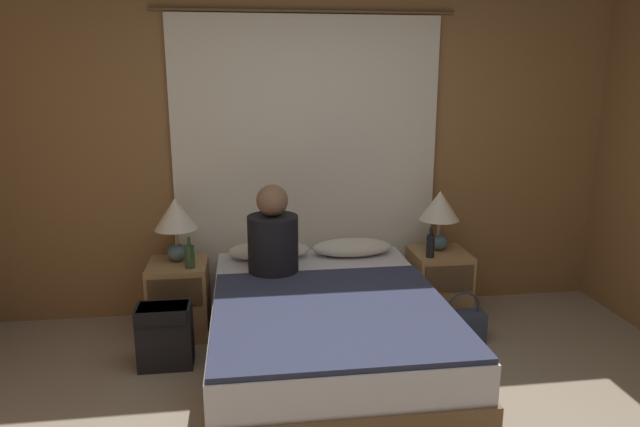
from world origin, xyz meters
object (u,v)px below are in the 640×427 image
(nightstand_left, at_px, (179,298))
(person_left_in_bed, at_px, (273,238))
(beer_bottle_on_right_stand, at_px, (430,245))
(beer_bottle_on_left_stand, at_px, (190,256))
(lamp_right, at_px, (440,210))
(lamp_left, at_px, (175,219))
(nightstand_right, at_px, (438,285))
(pillow_right, at_px, (352,247))
(bed, at_px, (326,335))
(handbag_on_floor, at_px, (463,326))
(pillow_left, at_px, (269,251))
(backpack_on_floor, at_px, (165,332))

(nightstand_left, bearing_deg, person_left_in_bed, -20.65)
(beer_bottle_on_right_stand, bearing_deg, beer_bottle_on_left_stand, 180.00)
(lamp_right, bearing_deg, lamp_left, 180.00)
(nightstand_right, bearing_deg, beer_bottle_on_left_stand, -176.57)
(lamp_left, bearing_deg, pillow_right, 1.74)
(bed, distance_m, lamp_right, 1.35)
(pillow_right, relative_size, beer_bottle_on_left_stand, 2.70)
(beer_bottle_on_left_stand, xyz_separation_m, handbag_on_floor, (1.86, -0.30, -0.50))
(bed, relative_size, pillow_left, 3.26)
(beer_bottle_on_left_stand, xyz_separation_m, beer_bottle_on_right_stand, (1.71, 0.00, 0.00))
(nightstand_right, xyz_separation_m, handbag_on_floor, (0.04, -0.41, -0.15))
(pillow_right, bearing_deg, lamp_left, -178.26)
(lamp_right, xyz_separation_m, beer_bottle_on_right_stand, (-0.12, -0.17, -0.22))
(nightstand_left, height_order, lamp_left, lamp_left)
(bed, height_order, beer_bottle_on_right_stand, beer_bottle_on_right_stand)
(person_left_in_bed, distance_m, beer_bottle_on_left_stand, 0.60)
(bed, distance_m, nightstand_right, 1.18)
(nightstand_left, distance_m, pillow_left, 0.72)
(person_left_in_bed, distance_m, beer_bottle_on_right_stand, 1.16)
(person_left_in_bed, bearing_deg, lamp_left, 155.03)
(nightstand_left, distance_m, nightstand_right, 1.92)
(lamp_left, distance_m, handbag_on_floor, 2.14)
(pillow_right, xyz_separation_m, beer_bottle_on_right_stand, (0.54, -0.21, 0.05))
(nightstand_left, relative_size, person_left_in_bed, 0.86)
(handbag_on_floor, bearing_deg, nightstand_right, 95.69)
(nightstand_right, bearing_deg, lamp_right, 90.00)
(beer_bottle_on_left_stand, bearing_deg, nightstand_left, 132.37)
(bed, height_order, lamp_right, lamp_right)
(lamp_left, bearing_deg, handbag_on_floor, -13.38)
(bed, xyz_separation_m, lamp_left, (-0.96, 0.74, 0.59))
(lamp_left, xyz_separation_m, beer_bottle_on_right_stand, (1.81, -0.17, -0.22))
(nightstand_left, xyz_separation_m, pillow_right, (1.27, 0.10, 0.30))
(beer_bottle_on_left_stand, height_order, beer_bottle_on_right_stand, beer_bottle_on_right_stand)
(beer_bottle_on_left_stand, height_order, handbag_on_floor, beer_bottle_on_left_stand)
(backpack_on_floor, height_order, handbag_on_floor, backpack_on_floor)
(lamp_left, bearing_deg, beer_bottle_on_left_stand, -59.35)
(nightstand_left, bearing_deg, nightstand_right, 0.00)
(bed, relative_size, beer_bottle_on_left_stand, 8.81)
(bed, distance_m, person_left_in_bed, 0.73)
(lamp_right, xyz_separation_m, pillow_left, (-1.27, 0.04, -0.27))
(nightstand_left, bearing_deg, pillow_left, 8.52)
(lamp_right, bearing_deg, handbag_on_floor, -85.03)
(beer_bottle_on_left_stand, xyz_separation_m, backpack_on_floor, (-0.14, -0.37, -0.38))
(handbag_on_floor, bearing_deg, lamp_right, 94.97)
(pillow_left, xyz_separation_m, pillow_right, (0.62, 0.00, 0.00))
(nightstand_left, bearing_deg, beer_bottle_on_right_stand, -3.46)
(bed, bearing_deg, person_left_in_bed, 124.29)
(bed, bearing_deg, handbag_on_floor, 15.50)
(lamp_left, xyz_separation_m, backpack_on_floor, (-0.04, -0.54, -0.61))
(nightstand_right, bearing_deg, pillow_right, 171.48)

